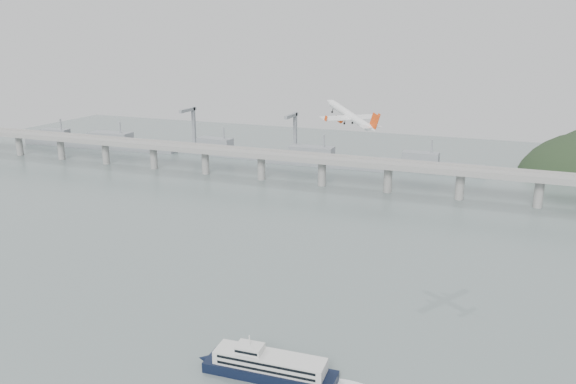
% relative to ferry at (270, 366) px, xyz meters
% --- Properties ---
extents(ground, '(900.00, 900.00, 0.00)m').
position_rel_ferry_xyz_m(ground, '(-31.23, 40.15, -3.80)').
color(ground, slate).
rests_on(ground, ground).
extents(bridge, '(800.00, 22.00, 23.90)m').
position_rel_ferry_xyz_m(bridge, '(-32.39, 240.15, 13.85)').
color(bridge, gray).
rests_on(bridge, ground).
extents(distant_fleet, '(453.00, 60.90, 40.00)m').
position_rel_ferry_xyz_m(distant_fleet, '(-186.59, 305.23, 2.42)').
color(distant_fleet, gray).
rests_on(distant_fleet, ground).
extents(ferry, '(74.26, 14.98, 14.00)m').
position_rel_ferry_xyz_m(ferry, '(0.00, 0.00, 0.00)').
color(ferry, black).
rests_on(ferry, ground).
extents(airliner, '(32.86, 31.72, 14.41)m').
position_rel_ferry_xyz_m(airliner, '(-4.56, 108.52, 69.07)').
color(airliner, white).
rests_on(airliner, ground).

